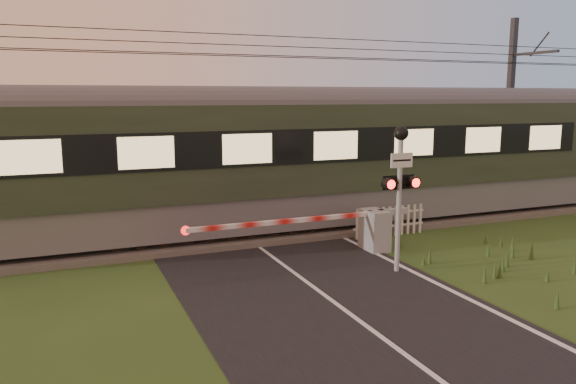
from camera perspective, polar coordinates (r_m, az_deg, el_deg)
name	(u,v)px	position (r m, az deg, el deg)	size (l,w,h in m)	color
ground	(337,305)	(11.99, 5.01, -11.40)	(160.00, 160.00, 0.00)	#2A481B
road	(343,309)	(11.80, 5.62, -11.71)	(6.00, 140.00, 0.03)	black
track_bed	(242,233)	(17.72, -4.73, -4.15)	(140.00, 3.40, 0.39)	#47423D
overhead_wires	(239,48)	(17.26, -5.01, 14.41)	(120.00, 0.62, 0.62)	black
boom_gate	(366,229)	(15.88, 7.97, -3.71)	(6.52, 0.89, 1.18)	gray
crossing_signal	(400,173)	(13.80, 11.30, 1.93)	(0.92, 0.37, 3.61)	gray
picket_fence	(389,221)	(17.71, 10.26, -2.93)	(2.52, 0.08, 0.94)	silver
catenary_mast	(510,106)	(25.85, 21.66, 8.14)	(0.24, 2.47, 7.49)	#2D2D30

